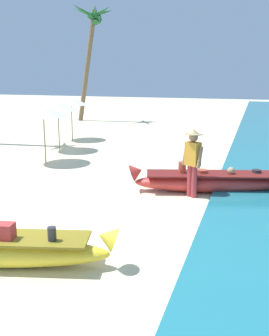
% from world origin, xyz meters
% --- Properties ---
extents(ground_plane, '(80.00, 80.00, 0.00)m').
position_xyz_m(ground_plane, '(0.00, 0.00, 0.00)').
color(ground_plane, beige).
extents(boat_red_midground, '(4.25, 1.77, 0.79)m').
position_xyz_m(boat_red_midground, '(3.12, 4.01, 0.28)').
color(boat_red_midground, red).
rests_on(boat_red_midground, ground).
extents(person_vendor_hatted, '(0.57, 0.46, 1.72)m').
position_xyz_m(person_vendor_hatted, '(2.71, 3.43, 0.99)').
color(person_vendor_hatted, '#B2383D').
rests_on(person_vendor_hatted, ground).
extents(parasol_row_0, '(1.60, 1.60, 1.91)m').
position_xyz_m(parasol_row_0, '(-2.70, 5.76, 1.75)').
color(parasol_row_0, '#8E6B47').
rests_on(parasol_row_0, ground).
extents(parasol_row_1, '(1.60, 1.60, 1.91)m').
position_xyz_m(parasol_row_1, '(-3.27, 7.89, 1.75)').
color(parasol_row_1, '#8E6B47').
rests_on(parasol_row_1, ground).
extents(parasol_row_2, '(1.60, 1.60, 1.91)m').
position_xyz_m(parasol_row_2, '(-3.89, 10.35, 1.75)').
color(parasol_row_2, '#8E6B47').
rests_on(parasol_row_2, ground).
extents(palm_tree_tall_inland, '(2.49, 2.72, 6.92)m').
position_xyz_m(palm_tree_tall_inland, '(-5.68, 17.19, 5.51)').
color(palm_tree_tall_inland, brown).
rests_on(palm_tree_tall_inland, ground).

